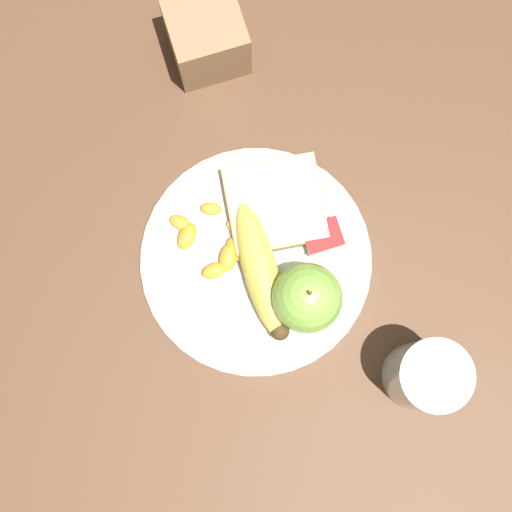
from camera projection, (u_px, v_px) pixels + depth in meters
The scene contains 18 objects.
ground_plane at pixel (256, 261), 0.84m from camera, with size 3.00×3.00×0.00m, color brown.
plate at pixel (256, 260), 0.83m from camera, with size 0.27×0.27×0.01m.
juice_glass at pixel (425, 376), 0.77m from camera, with size 0.08×0.08×0.10m.
apple at pixel (307, 298), 0.78m from camera, with size 0.08×0.08×0.09m.
banana at pixel (263, 271), 0.80m from camera, with size 0.05×0.16×0.04m.
bread_slice at pixel (275, 205), 0.83m from camera, with size 0.12×0.12×0.02m.
fork at pixel (252, 268), 0.82m from camera, with size 0.16×0.04×0.00m.
jam_packet at pixel (322, 235), 0.82m from camera, with size 0.04×0.04×0.02m.
orange_segment_0 at pixel (211, 209), 0.83m from camera, with size 0.03×0.02×0.01m.
orange_segment_1 at pixel (236, 249), 0.82m from camera, with size 0.03×0.03×0.02m.
orange_segment_2 at pixel (238, 198), 0.83m from camera, with size 0.03×0.03×0.02m.
orange_segment_3 at pixel (238, 225), 0.82m from camera, with size 0.03×0.03×0.02m.
orange_segment_4 at pixel (214, 270), 0.81m from camera, with size 0.03×0.02×0.02m.
orange_segment_5 at pixel (228, 258), 0.82m from camera, with size 0.03×0.04×0.02m.
orange_segment_6 at pixel (181, 223), 0.82m from camera, with size 0.03×0.03×0.02m.
orange_segment_7 at pixel (187, 236), 0.82m from camera, with size 0.04×0.04×0.02m.
orange_segment_8 at pixel (237, 209), 0.83m from camera, with size 0.03×0.03×0.02m.
condiment_caddy at pixel (206, 37), 0.84m from camera, with size 0.09×0.09×0.08m.
Camera 1 is at (0.04, 0.13, 0.83)m, focal length 50.00 mm.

